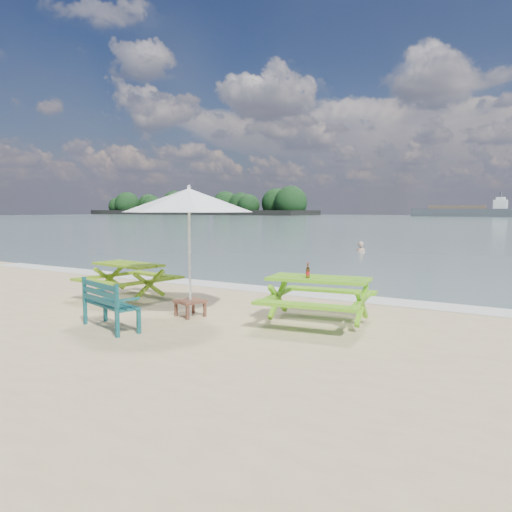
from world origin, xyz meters
The scene contains 9 objects.
foam_strip centered at (0.00, 4.60, 0.01)m, with size 22.00×0.90×0.01m, color silver.
island_headland centered at (-110.00, 140.00, 3.26)m, with size 90.00×22.00×7.60m.
picnic_table_left centered at (-2.13, 1.92, 0.38)m, with size 1.90×2.06×0.79m.
picnic_table_right centered at (2.49, 1.89, 0.39)m, with size 1.98×2.14×0.82m.
park_bench centered at (-0.30, -0.23, 0.24)m, with size 1.36×0.77×0.79m.
side_table centered at (0.21, 1.21, 0.16)m, with size 0.60×0.60×0.31m.
patio_umbrella centered at (0.21, 1.21, 2.14)m, with size 2.98×2.98×2.36m.
beer_bottle centered at (2.35, 1.74, 0.90)m, with size 0.07×0.07×0.26m.
swimmer centered at (-2.19, 16.93, -0.35)m, with size 0.59×0.40×1.60m.
Camera 1 is at (6.04, -5.90, 1.98)m, focal length 35.00 mm.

